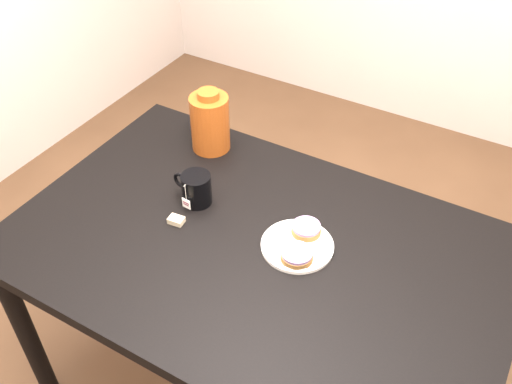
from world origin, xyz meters
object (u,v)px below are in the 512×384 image
table (257,265)px  teabag_pouch (176,220)px  bagel_back (306,229)px  bagel_package (210,122)px  bagel_front (297,255)px  plate (297,245)px  mug (196,188)px

table → teabag_pouch: (-0.25, -0.04, 0.09)m
bagel_back → bagel_package: size_ratio=0.53×
table → bagel_front: bearing=0.4°
teabag_pouch → table: bearing=9.0°
table → bagel_front: bagel_front is taller
plate → bagel_front: bagel_front is taller
teabag_pouch → plate: bearing=14.2°
plate → bagel_back: bearing=90.8°
table → plate: (0.10, 0.05, 0.09)m
table → plate: plate is taller
mug → plate: bearing=1.2°
bagel_back → bagel_front: 0.11m
mug → bagel_package: bagel_package is taller
bagel_back → mug: bearing=-174.1°
teabag_pouch → bagel_back: bearing=22.4°
table → bagel_front: (0.12, 0.00, 0.11)m
table → bagel_package: bagel_package is taller
bagel_back → teabag_pouch: bearing=-157.6°
plate → mug: bearing=176.9°
bagel_front → teabag_pouch: (-0.37, -0.04, -0.02)m
plate → bagel_package: bagel_package is taller
plate → teabag_pouch: teabag_pouch is taller
bagel_front → bagel_package: bagel_package is taller
mug → bagel_package: size_ratio=0.63×
bagel_back → table: bearing=-134.1°
bagel_package → teabag_pouch: bearing=-72.1°
teabag_pouch → mug: bearing=90.8°
bagel_front → bagel_package: bearing=146.6°
plate → bagel_front: bearing=-65.3°
bagel_front → teabag_pouch: bagel_front is taller
bagel_package → table: bearing=-41.5°
table → bagel_front: 0.16m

